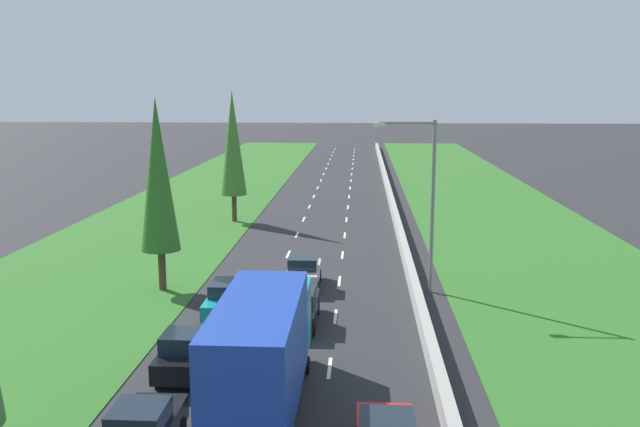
{
  "coord_description": "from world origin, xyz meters",
  "views": [
    {
      "loc": [
        2.85,
        -3.56,
        10.55
      ],
      "look_at": [
        -0.15,
        46.59,
        1.31
      ],
      "focal_mm": 38.24,
      "sensor_mm": 36.0,
      "label": 1
    }
  ],
  "objects_px": {
    "poplar_tree_third": "(233,144)",
    "silver_hatchback_centre_lane": "(304,272)",
    "black_hatchback_left_lane_third": "(186,353)",
    "blue_box_truck_centre_lane": "(263,353)",
    "black_sedan_centre_lane": "(297,307)",
    "street_light_mast": "(426,194)",
    "teal_sedan_left_lane": "(229,298)",
    "poplar_tree_second": "(158,176)"
  },
  "relations": [
    {
      "from": "black_sedan_centre_lane",
      "to": "poplar_tree_third",
      "type": "relative_size",
      "value": 0.43
    },
    {
      "from": "black_sedan_centre_lane",
      "to": "street_light_mast",
      "type": "bearing_deg",
      "value": 41.16
    },
    {
      "from": "teal_sedan_left_lane",
      "to": "silver_hatchback_centre_lane",
      "type": "distance_m",
      "value": 5.72
    },
    {
      "from": "silver_hatchback_centre_lane",
      "to": "street_light_mast",
      "type": "relative_size",
      "value": 0.43
    },
    {
      "from": "black_sedan_centre_lane",
      "to": "silver_hatchback_centre_lane",
      "type": "xyz_separation_m",
      "value": [
        -0.21,
        5.92,
        0.02
      ]
    },
    {
      "from": "blue_box_truck_centre_lane",
      "to": "poplar_tree_third",
      "type": "bearing_deg",
      "value": 102.1
    },
    {
      "from": "black_sedan_centre_lane",
      "to": "silver_hatchback_centre_lane",
      "type": "height_order",
      "value": "silver_hatchback_centre_lane"
    },
    {
      "from": "black_hatchback_left_lane_third",
      "to": "poplar_tree_second",
      "type": "xyz_separation_m",
      "value": [
        -3.98,
        10.58,
        5.3
      ]
    },
    {
      "from": "poplar_tree_third",
      "to": "street_light_mast",
      "type": "xyz_separation_m",
      "value": [
        13.46,
        -18.45,
        -1.04
      ]
    },
    {
      "from": "black_hatchback_left_lane_third",
      "to": "poplar_tree_third",
      "type": "bearing_deg",
      "value": 97.03
    },
    {
      "from": "black_hatchback_left_lane_third",
      "to": "silver_hatchback_centre_lane",
      "type": "bearing_deg",
      "value": 73.56
    },
    {
      "from": "blue_box_truck_centre_lane",
      "to": "teal_sedan_left_lane",
      "type": "bearing_deg",
      "value": 107.07
    },
    {
      "from": "poplar_tree_third",
      "to": "black_sedan_centre_lane",
      "type": "bearing_deg",
      "value": -72.99
    },
    {
      "from": "silver_hatchback_centre_lane",
      "to": "poplar_tree_third",
      "type": "relative_size",
      "value": 0.37
    },
    {
      "from": "poplar_tree_third",
      "to": "poplar_tree_second",
      "type": "bearing_deg",
      "value": -91.02
    },
    {
      "from": "black_hatchback_left_lane_third",
      "to": "poplar_tree_second",
      "type": "distance_m",
      "value": 12.48
    },
    {
      "from": "silver_hatchback_centre_lane",
      "to": "poplar_tree_second",
      "type": "distance_m",
      "value": 9.17
    },
    {
      "from": "black_sedan_centre_lane",
      "to": "silver_hatchback_centre_lane",
      "type": "relative_size",
      "value": 1.15
    },
    {
      "from": "black_hatchback_left_lane_third",
      "to": "silver_hatchback_centre_lane",
      "type": "distance_m",
      "value": 12.13
    },
    {
      "from": "black_sedan_centre_lane",
      "to": "poplar_tree_second",
      "type": "xyz_separation_m",
      "value": [
        -7.63,
        4.86,
        5.32
      ]
    },
    {
      "from": "black_hatchback_left_lane_third",
      "to": "blue_box_truck_centre_lane",
      "type": "bearing_deg",
      "value": -43.21
    },
    {
      "from": "black_sedan_centre_lane",
      "to": "poplar_tree_third",
      "type": "xyz_separation_m",
      "value": [
        -7.29,
        23.84,
        5.46
      ]
    },
    {
      "from": "blue_box_truck_centre_lane",
      "to": "teal_sedan_left_lane",
      "type": "relative_size",
      "value": 2.09
    },
    {
      "from": "poplar_tree_third",
      "to": "street_light_mast",
      "type": "distance_m",
      "value": 22.86
    },
    {
      "from": "poplar_tree_third",
      "to": "blue_box_truck_centre_lane",
      "type": "bearing_deg",
      "value": -77.9
    },
    {
      "from": "silver_hatchback_centre_lane",
      "to": "street_light_mast",
      "type": "height_order",
      "value": "street_light_mast"
    },
    {
      "from": "blue_box_truck_centre_lane",
      "to": "poplar_tree_third",
      "type": "xyz_separation_m",
      "value": [
        -7.02,
        32.72,
        4.08
      ]
    },
    {
      "from": "blue_box_truck_centre_lane",
      "to": "poplar_tree_second",
      "type": "bearing_deg",
      "value": 118.15
    },
    {
      "from": "poplar_tree_third",
      "to": "silver_hatchback_centre_lane",
      "type": "bearing_deg",
      "value": -68.45
    },
    {
      "from": "black_hatchback_left_lane_third",
      "to": "poplar_tree_second",
      "type": "relative_size",
      "value": 0.38
    },
    {
      "from": "black_hatchback_left_lane_third",
      "to": "street_light_mast",
      "type": "distance_m",
      "value": 15.46
    },
    {
      "from": "poplar_tree_second",
      "to": "street_light_mast",
      "type": "xyz_separation_m",
      "value": [
        13.8,
        0.53,
        -0.9
      ]
    },
    {
      "from": "poplar_tree_second",
      "to": "poplar_tree_third",
      "type": "distance_m",
      "value": 18.98
    },
    {
      "from": "blue_box_truck_centre_lane",
      "to": "street_light_mast",
      "type": "xyz_separation_m",
      "value": [
        6.44,
        14.27,
        3.05
      ]
    },
    {
      "from": "poplar_tree_second",
      "to": "poplar_tree_third",
      "type": "xyz_separation_m",
      "value": [
        0.34,
        18.98,
        0.14
      ]
    },
    {
      "from": "black_sedan_centre_lane",
      "to": "black_hatchback_left_lane_third",
      "type": "bearing_deg",
      "value": -122.54
    },
    {
      "from": "blue_box_truck_centre_lane",
      "to": "teal_sedan_left_lane",
      "type": "xyz_separation_m",
      "value": [
        -3.08,
        10.02,
        -1.37
      ]
    },
    {
      "from": "poplar_tree_second",
      "to": "poplar_tree_third",
      "type": "bearing_deg",
      "value": 88.98
    },
    {
      "from": "black_hatchback_left_lane_third",
      "to": "poplar_tree_second",
      "type": "bearing_deg",
      "value": 110.64
    },
    {
      "from": "black_sedan_centre_lane",
      "to": "poplar_tree_third",
      "type": "distance_m",
      "value": 25.52
    },
    {
      "from": "black_sedan_centre_lane",
      "to": "street_light_mast",
      "type": "xyz_separation_m",
      "value": [
        6.17,
        5.39,
        4.42
      ]
    },
    {
      "from": "black_sedan_centre_lane",
      "to": "silver_hatchback_centre_lane",
      "type": "distance_m",
      "value": 5.92
    }
  ]
}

